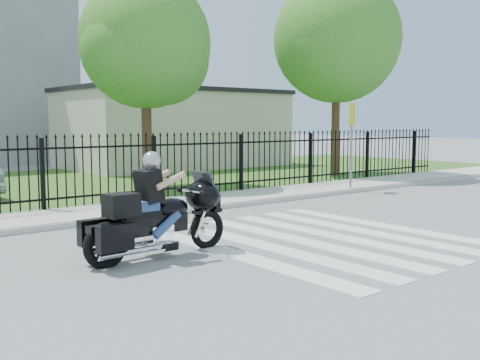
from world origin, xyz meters
TOP-DOWN VIEW (x-y plane):
  - ground at (0.00, 0.00)m, footprint 120.00×120.00m
  - crosswalk at (0.00, 0.00)m, footprint 5.00×5.50m
  - sidewalk at (0.00, 5.00)m, footprint 40.00×2.00m
  - curb at (0.00, 4.00)m, footprint 40.00×0.12m
  - grass_strip at (0.00, 12.00)m, footprint 40.00×12.00m
  - iron_fence at (0.00, 6.00)m, footprint 26.00×0.04m
  - tree_mid at (1.50, 9.00)m, footprint 4.20×4.20m
  - tree_right at (9.50, 8.00)m, footprint 5.00×5.00m
  - building_low at (7.00, 16.00)m, footprint 10.00×6.00m
  - building_low_roof at (7.00, 16.00)m, footprint 10.20×6.20m
  - motorcycle_rider at (-3.12, 0.67)m, footprint 2.65×0.85m
  - traffic_sign at (6.03, 4.29)m, footprint 0.54×0.28m

SIDE VIEW (x-z plane):
  - ground at x=0.00m, z-range 0.00..0.00m
  - crosswalk at x=0.00m, z-range 0.00..0.01m
  - grass_strip at x=0.00m, z-range 0.00..0.02m
  - sidewalk at x=0.00m, z-range 0.00..0.12m
  - curb at x=0.00m, z-range 0.00..0.12m
  - motorcycle_rider at x=-3.12m, z-range -0.16..1.59m
  - iron_fence at x=0.00m, z-range 0.00..1.80m
  - building_low at x=7.00m, z-range 0.00..3.50m
  - traffic_sign at x=6.03m, z-range 0.68..3.31m
  - building_low_roof at x=7.00m, z-range 3.50..3.70m
  - tree_mid at x=1.50m, z-range 1.28..8.06m
  - tree_right at x=9.50m, z-range 1.44..9.34m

